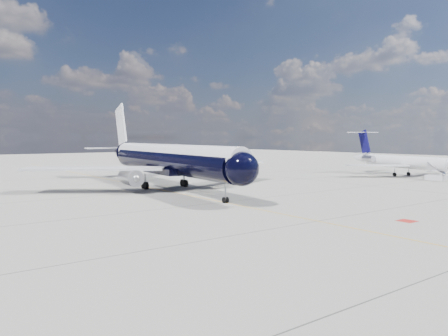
% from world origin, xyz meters
% --- Properties ---
extents(ground, '(320.00, 320.00, 0.00)m').
position_xyz_m(ground, '(0.00, 30.00, 0.00)').
color(ground, gray).
rests_on(ground, ground).
extents(taxiway_centerline, '(0.16, 160.00, 0.01)m').
position_xyz_m(taxiway_centerline, '(0.00, 25.00, 0.00)').
color(taxiway_centerline, orange).
rests_on(taxiway_centerline, ground).
extents(red_marking, '(1.60, 1.60, 0.01)m').
position_xyz_m(red_marking, '(6.80, -10.00, 0.00)').
color(red_marking, maroon).
rests_on(red_marking, ground).
extents(main_airliner, '(41.42, 50.68, 14.64)m').
position_xyz_m(main_airliner, '(1.89, 27.70, 4.54)').
color(main_airliner, black).
rests_on(main_airliner, ground).
extents(regional_jet, '(24.21, 28.28, 9.68)m').
position_xyz_m(regional_jet, '(51.01, 18.04, 3.05)').
color(regional_jet, white).
rests_on(regional_jet, ground).
extents(boarding_stair, '(2.90, 3.47, 3.55)m').
position_xyz_m(boarding_stair, '(48.08, 8.56, 0.66)').
color(boarding_stair, white).
rests_on(boarding_stair, ground).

